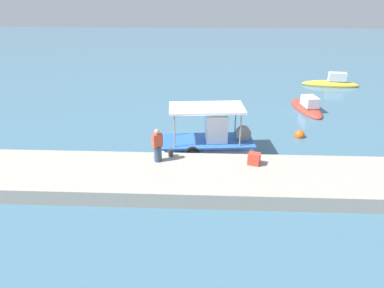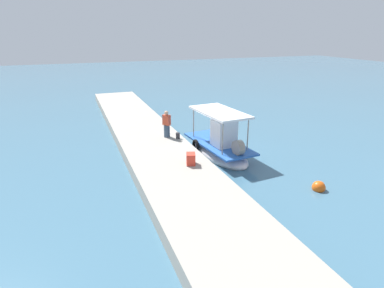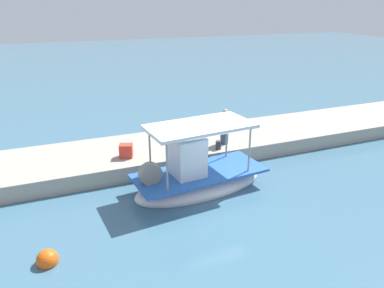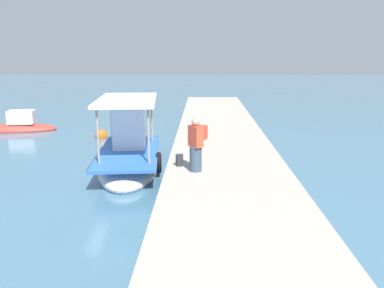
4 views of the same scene
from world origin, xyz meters
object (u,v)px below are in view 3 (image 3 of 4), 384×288
cargo_crate (126,151)px  main_fishing_boat (197,177)px  fisherman_near_bollard (225,128)px  marker_buoy (47,260)px  mooring_bollard (218,145)px

cargo_crate → main_fishing_boat: bearing=130.0°
main_fishing_boat → cargo_crate: main_fishing_boat is taller
fisherman_near_bollard → marker_buoy: (7.82, 4.80, -1.29)m
main_fishing_boat → fisherman_near_bollard: (-2.35, -2.42, 0.90)m
fisherman_near_bollard → mooring_bollard: (0.55, 0.52, -0.55)m
fisherman_near_bollard → cargo_crate: 4.51m
fisherman_near_bollard → cargo_crate: bearing=-1.7°
mooring_bollard → cargo_crate: size_ratio=0.66×
cargo_crate → marker_buoy: (3.33, 4.93, -0.84)m
fisherman_near_bollard → marker_buoy: bearing=31.6°
fisherman_near_bollard → cargo_crate: (4.49, -0.13, -0.46)m
main_fishing_boat → marker_buoy: (5.47, 2.38, -0.39)m
main_fishing_boat → fisherman_near_bollard: main_fishing_boat is taller
mooring_bollard → cargo_crate: (3.94, -0.65, 0.09)m
cargo_crate → fisherman_near_bollard: bearing=178.3°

